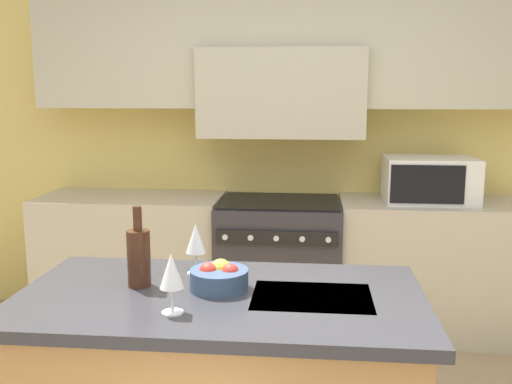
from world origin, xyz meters
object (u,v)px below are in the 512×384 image
(microwave, at_px, (429,180))
(wine_bottle, at_px, (139,256))
(range_stove, at_px, (279,265))
(wine_glass_near, at_px, (171,272))
(wine_glass_far, at_px, (196,240))
(fruit_bowl, at_px, (219,277))

(microwave, relative_size, wine_bottle, 1.88)
(range_stove, distance_m, wine_glass_near, 2.15)
(wine_glass_near, height_order, wine_glass_far, same)
(range_stove, xyz_separation_m, wine_glass_far, (-0.25, -1.62, 0.60))
(wine_glass_far, relative_size, fruit_bowl, 0.95)
(microwave, distance_m, wine_glass_far, 2.07)
(wine_bottle, bearing_deg, wine_glass_far, 41.13)
(wine_glass_far, bearing_deg, range_stove, 81.17)
(microwave, relative_size, wine_glass_near, 2.79)
(microwave, bearing_deg, wine_glass_near, -121.15)
(range_stove, relative_size, wine_glass_near, 4.33)
(wine_glass_far, bearing_deg, microwave, 52.58)
(range_stove, height_order, wine_glass_near, wine_glass_near)
(wine_glass_far, bearing_deg, wine_glass_near, -89.34)
(microwave, xyz_separation_m, wine_glass_near, (-1.25, -2.07, -0.02))
(wine_glass_far, distance_m, fruit_bowl, 0.23)
(wine_bottle, height_order, wine_glass_near, wine_bottle)
(range_stove, distance_m, wine_glass_far, 1.75)
(wine_bottle, height_order, fruit_bowl, wine_bottle)
(range_stove, relative_size, wine_glass_far, 4.33)
(microwave, xyz_separation_m, wine_glass_far, (-1.26, -1.64, -0.02))
(range_stove, xyz_separation_m, microwave, (1.00, 0.02, 0.62))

